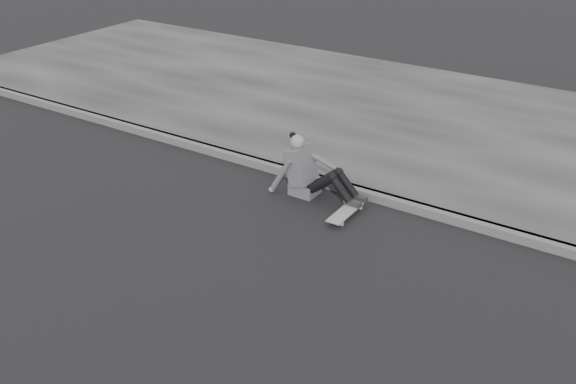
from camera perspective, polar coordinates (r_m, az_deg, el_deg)
name	(u,v)px	position (r m, az deg, el deg)	size (l,w,h in m)	color
ground	(399,346)	(6.48, 9.87, -13.31)	(80.00, 80.00, 0.00)	black
curb	(484,227)	(8.49, 17.04, -2.98)	(24.00, 0.16, 0.12)	#555555
sidewalk	(543,147)	(11.17, 21.73, 3.74)	(24.00, 6.00, 0.12)	#373737
skateboard	(347,211)	(8.48, 5.23, -1.72)	(0.20, 0.78, 0.09)	#A6A7A1
seated_woman	(309,172)	(8.86, 1.88, 1.82)	(1.38, 0.46, 0.88)	#505052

